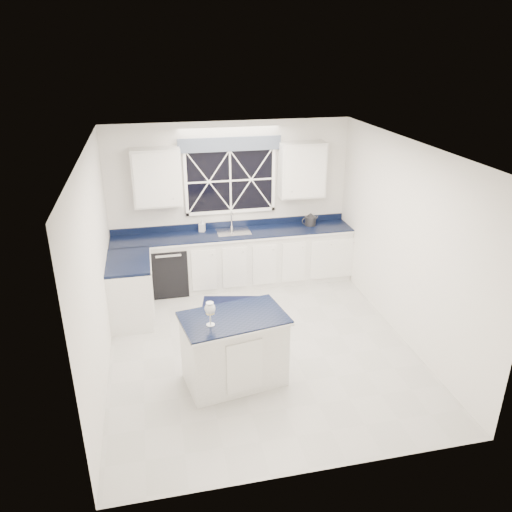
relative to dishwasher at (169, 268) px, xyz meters
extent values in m
plane|color=#B2B2AD|center=(1.10, -1.95, -0.41)|extent=(4.50, 4.50, 0.00)
cube|color=white|center=(1.10, 0.30, 0.94)|extent=(4.00, 0.10, 2.70)
cube|color=white|center=(1.10, 0.00, 0.04)|extent=(3.98, 0.60, 0.90)
cube|color=white|center=(-0.60, -0.80, 0.04)|extent=(0.60, 1.00, 0.90)
cube|color=black|center=(1.10, 0.00, 0.51)|extent=(3.98, 0.64, 0.04)
cube|color=black|center=(0.00, 0.00, 0.00)|extent=(0.60, 0.58, 0.82)
cube|color=black|center=(1.10, 0.27, 1.34)|extent=(1.40, 0.02, 1.00)
cube|color=slate|center=(1.10, 0.21, 1.94)|extent=(1.65, 0.04, 0.22)
cube|color=white|center=(-0.07, 0.13, 1.49)|extent=(0.75, 0.34, 0.90)
cube|color=white|center=(2.28, 0.13, 1.49)|extent=(0.75, 0.34, 0.90)
cylinder|color=silver|center=(1.10, 0.22, 0.55)|extent=(0.05, 0.05, 0.04)
cylinder|color=silver|center=(1.10, 0.22, 0.69)|extent=(0.02, 0.02, 0.28)
cylinder|color=silver|center=(1.10, 0.13, 0.82)|extent=(0.02, 0.18, 0.02)
cube|color=white|center=(0.63, -2.63, 0.02)|extent=(1.25, 0.86, 0.86)
cube|color=black|center=(0.63, -2.63, 0.47)|extent=(1.31, 0.92, 0.04)
cube|color=#AFAFAA|center=(0.98, -0.79, -0.40)|extent=(1.32, 0.96, 0.01)
cube|color=#0F1533|center=(0.98, -0.79, -0.39)|extent=(1.16, 0.80, 0.01)
cylinder|color=#303033|center=(2.44, 0.08, 0.61)|extent=(0.22, 0.22, 0.15)
cone|color=#303033|center=(2.44, 0.08, 0.72)|extent=(0.18, 0.18, 0.07)
torus|color=#303033|center=(2.35, 0.06, 0.62)|extent=(0.13, 0.04, 0.13)
cylinder|color=#303033|center=(2.55, 0.10, 0.63)|extent=(0.08, 0.03, 0.10)
cylinder|color=silver|center=(0.35, -2.76, 0.50)|extent=(0.09, 0.09, 0.01)
cylinder|color=silver|center=(0.35, -2.76, 0.57)|extent=(0.02, 0.02, 0.15)
ellipsoid|color=silver|center=(0.35, -2.76, 0.70)|extent=(0.12, 0.12, 0.15)
cylinder|color=#DBC974|center=(0.35, -2.76, 0.67)|extent=(0.10, 0.10, 0.06)
imported|color=silver|center=(0.60, 0.17, 0.63)|extent=(0.12, 0.12, 0.21)
camera|label=1|loc=(-0.19, -7.61, 3.42)|focal=35.00mm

